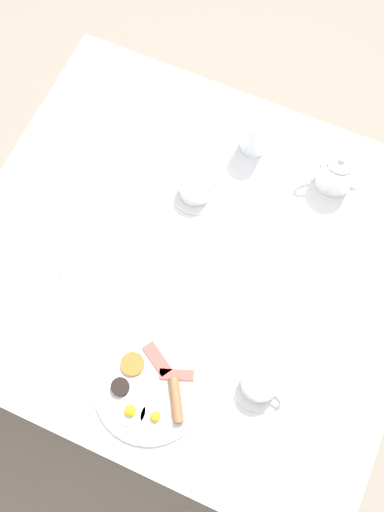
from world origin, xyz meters
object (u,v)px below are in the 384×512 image
(teapot_near, at_px, (336,172))
(fork_by_plate, at_px, (71,242))
(breakfast_plate, at_px, (150,389))
(teacup_with_saucer_left, at_px, (196,188))
(spoon_for_tea, at_px, (311,298))
(water_glass_tall, at_px, (255,133))
(teacup_with_saucer_right, at_px, (260,383))
(knife_by_plate, at_px, (281,464))

(teapot_near, height_order, fork_by_plate, teapot_near)
(breakfast_plate, relative_size, teacup_with_saucer_left, 2.02)
(spoon_for_tea, bearing_deg, breakfast_plate, 143.53)
(teapot_near, relative_size, water_glass_tall, 1.23)
(fork_by_plate, distance_m, spoon_for_tea, 0.64)
(breakfast_plate, bearing_deg, fork_by_plate, 53.54)
(teapot_near, height_order, spoon_for_tea, teapot_near)
(spoon_for_tea, bearing_deg, fork_by_plate, 100.12)
(teacup_with_saucer_right, height_order, fork_by_plate, teacup_with_saucer_right)
(water_glass_tall, xyz_separation_m, spoon_for_tea, (-0.35, -0.30, -0.07))
(breakfast_plate, xyz_separation_m, teacup_with_saucer_right, (0.12, -0.23, 0.02))
(fork_by_plate, bearing_deg, water_glass_tall, -35.35)
(teacup_with_saucer_left, height_order, spoon_for_tea, teacup_with_saucer_left)
(teapot_near, bearing_deg, fork_by_plate, -170.04)
(breakfast_plate, height_order, fork_by_plate, breakfast_plate)
(water_glass_tall, distance_m, knife_by_plate, 0.84)
(breakfast_plate, distance_m, fork_by_plate, 0.44)
(water_glass_tall, bearing_deg, spoon_for_tea, -139.37)
(breakfast_plate, relative_size, teapot_near, 1.52)
(teacup_with_saucer_right, bearing_deg, knife_by_plate, -142.50)
(teacup_with_saucer_right, distance_m, spoon_for_tea, 0.26)
(teacup_with_saucer_left, bearing_deg, water_glass_tall, -24.03)
(breakfast_plate, relative_size, teacup_with_saucer_right, 1.97)
(teacup_with_saucer_left, xyz_separation_m, fork_by_plate, (-0.27, 0.24, -0.03))
(fork_by_plate, height_order, knife_by_plate, same)
(breakfast_plate, distance_m, knife_by_plate, 0.35)
(spoon_for_tea, bearing_deg, teacup_with_saucer_right, 170.97)
(teacup_with_saucer_left, relative_size, knife_by_plate, 0.82)
(fork_by_plate, bearing_deg, breakfast_plate, -126.46)
(knife_by_plate, bearing_deg, fork_by_plate, 67.46)
(teacup_with_saucer_left, height_order, teacup_with_saucer_right, same)
(water_glass_tall, relative_size, spoon_for_tea, 1.07)
(teacup_with_saucer_right, bearing_deg, fork_by_plate, 76.22)
(teacup_with_saucer_right, relative_size, knife_by_plate, 0.83)
(teacup_with_saucer_left, bearing_deg, spoon_for_tea, -111.65)
(teapot_near, xyz_separation_m, knife_by_plate, (-0.74, -0.13, -0.05))
(teapot_near, relative_size, knife_by_plate, 1.08)
(teacup_with_saucer_right, bearing_deg, teapot_near, 2.17)
(breakfast_plate, xyz_separation_m, knife_by_plate, (-0.03, -0.35, -0.01))
(teapot_near, xyz_separation_m, fork_by_plate, (-0.45, 0.56, -0.05))
(breakfast_plate, xyz_separation_m, water_glass_tall, (0.72, 0.02, 0.06))
(teapot_near, distance_m, fork_by_plate, 0.72)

